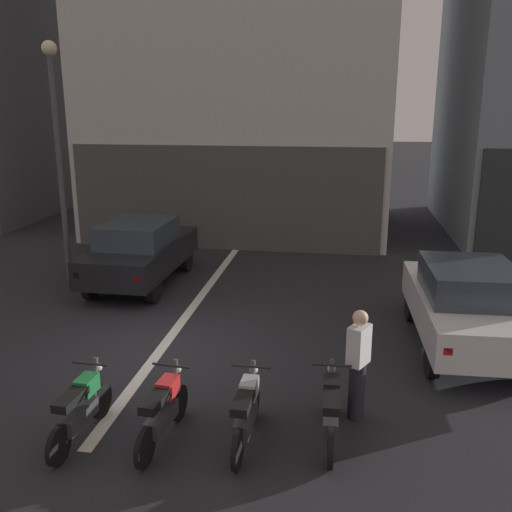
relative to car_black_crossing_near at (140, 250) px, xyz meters
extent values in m
plane|color=#232328|center=(1.70, -3.96, -0.89)|extent=(120.00, 120.00, 0.00)
cube|color=silver|center=(1.70, 2.04, -0.88)|extent=(0.20, 18.00, 0.01)
cube|color=silver|center=(1.34, 8.22, 6.99)|extent=(9.93, 8.81, 15.75)
cube|color=#454543|center=(1.34, 3.76, 0.71)|extent=(9.53, 0.10, 3.20)
cylinder|color=black|center=(-0.75, 1.36, -0.57)|extent=(0.19, 0.64, 0.64)
cylinder|color=black|center=(0.80, 1.32, -0.57)|extent=(0.19, 0.64, 0.64)
cylinder|color=black|center=(-0.80, -1.24, -0.57)|extent=(0.19, 0.64, 0.64)
cylinder|color=black|center=(0.75, -1.28, -0.57)|extent=(0.19, 0.64, 0.64)
cube|color=black|center=(0.00, 0.04, -0.14)|extent=(1.85, 4.14, 0.66)
cube|color=#2D3842|center=(0.00, -0.11, 0.47)|extent=(1.59, 2.00, 0.56)
cube|color=red|center=(-0.75, -1.97, -0.09)|extent=(0.14, 0.06, 0.12)
cube|color=red|center=(0.66, -2.00, -0.09)|extent=(0.14, 0.06, 0.12)
cylinder|color=black|center=(6.45, -1.46, -0.57)|extent=(0.20, 0.64, 0.64)
cylinder|color=black|center=(8.00, -1.42, -0.57)|extent=(0.20, 0.64, 0.64)
cylinder|color=black|center=(6.53, -4.06, -0.57)|extent=(0.20, 0.64, 0.64)
cube|color=silver|center=(7.26, -2.74, -0.14)|extent=(1.88, 4.15, 0.66)
cube|color=#2D3842|center=(7.27, -2.89, 0.47)|extent=(1.60, 2.01, 0.56)
cube|color=red|center=(6.62, -4.78, -0.09)|extent=(0.14, 0.06, 0.12)
cylinder|color=#47474C|center=(-2.03, 0.15, 1.87)|extent=(0.14, 0.14, 5.50)
sphere|color=beige|center=(-2.03, 0.15, 4.80)|extent=(0.36, 0.36, 0.36)
cylinder|color=black|center=(1.59, -6.09, -0.63)|extent=(0.10, 0.52, 0.52)
cylinder|color=black|center=(1.52, -7.24, -0.63)|extent=(0.10, 0.52, 0.52)
cube|color=#38383D|center=(1.55, -6.71, -0.52)|extent=(0.25, 0.75, 0.22)
cube|color=black|center=(1.54, -6.87, -0.17)|extent=(0.26, 0.61, 0.12)
cube|color=#1E7238|center=(1.56, -6.46, -0.19)|extent=(0.24, 0.37, 0.24)
cylinder|color=#4C4C51|center=(1.58, -6.24, -0.25)|extent=(0.08, 0.24, 0.70)
cylinder|color=black|center=(1.57, -6.32, 0.07)|extent=(0.55, 0.07, 0.04)
sphere|color=silver|center=(1.59, -6.11, -0.09)|extent=(0.12, 0.12, 0.12)
cylinder|color=black|center=(2.72, -5.98, -0.63)|extent=(0.12, 0.52, 0.52)
cylinder|color=black|center=(2.61, -7.12, -0.63)|extent=(0.12, 0.52, 0.52)
cube|color=#38383D|center=(2.66, -6.60, -0.52)|extent=(0.27, 0.75, 0.22)
cube|color=black|center=(2.65, -6.75, -0.17)|extent=(0.28, 0.62, 0.12)
cube|color=red|center=(2.69, -6.34, -0.19)|extent=(0.25, 0.38, 0.24)
cylinder|color=#4C4C51|center=(2.71, -6.12, -0.25)|extent=(0.09, 0.24, 0.70)
cylinder|color=black|center=(2.70, -6.20, 0.07)|extent=(0.55, 0.09, 0.04)
sphere|color=silver|center=(2.72, -6.00, -0.09)|extent=(0.12, 0.12, 0.12)
cylinder|color=black|center=(3.80, -5.83, -0.63)|extent=(0.08, 0.52, 0.52)
cylinder|color=black|center=(3.77, -6.98, -0.63)|extent=(0.08, 0.52, 0.52)
cube|color=#38383D|center=(3.78, -6.46, -0.52)|extent=(0.22, 0.74, 0.22)
cube|color=black|center=(3.78, -6.62, -0.17)|extent=(0.23, 0.61, 0.12)
cube|color=#B2B5BA|center=(3.79, -6.20, -0.19)|extent=(0.23, 0.37, 0.24)
cylinder|color=#4C4C51|center=(3.80, -5.98, -0.25)|extent=(0.08, 0.24, 0.70)
cylinder|color=black|center=(3.79, -6.06, 0.07)|extent=(0.55, 0.05, 0.04)
sphere|color=silver|center=(3.80, -5.86, -0.09)|extent=(0.12, 0.12, 0.12)
cylinder|color=black|center=(4.88, -5.62, -0.63)|extent=(0.08, 0.52, 0.52)
cylinder|color=black|center=(4.92, -6.77, -0.63)|extent=(0.08, 0.52, 0.52)
cube|color=#38383D|center=(4.90, -6.25, -0.52)|extent=(0.22, 0.74, 0.22)
cube|color=black|center=(4.91, -6.40, -0.17)|extent=(0.24, 0.61, 0.12)
cube|color=black|center=(4.89, -5.99, -0.19)|extent=(0.23, 0.37, 0.24)
cylinder|color=#4C4C51|center=(4.89, -5.77, -0.25)|extent=(0.08, 0.24, 0.70)
cylinder|color=black|center=(4.89, -5.85, 0.07)|extent=(0.55, 0.05, 0.04)
sphere|color=silver|center=(4.88, -5.64, -0.09)|extent=(0.12, 0.12, 0.12)
cylinder|color=#23232D|center=(5.25, -5.56, -0.46)|extent=(0.24, 0.24, 0.86)
cube|color=silver|center=(5.25, -5.56, 0.26)|extent=(0.36, 0.42, 0.58)
sphere|color=beige|center=(5.25, -5.56, 0.67)|extent=(0.22, 0.22, 0.22)
camera|label=1|loc=(4.95, -13.05, 3.57)|focal=39.73mm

